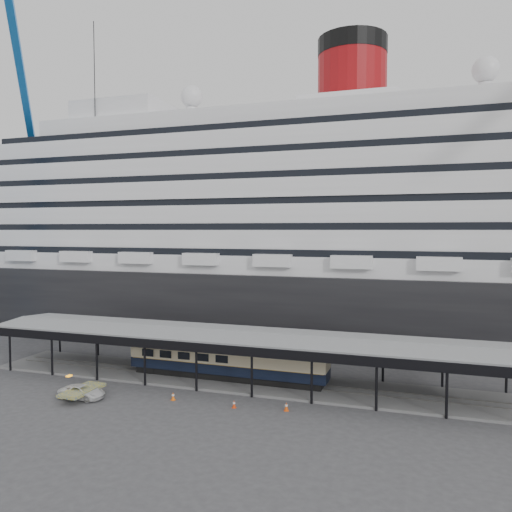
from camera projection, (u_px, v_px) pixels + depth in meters
The scene contains 8 objects.
ground at pixel (220, 397), 47.50m from camera, with size 200.00×200.00×0.00m, color #3A3A3C.
cruise_ship at pixel (299, 214), 76.88m from camera, with size 130.00×30.00×43.90m.
platform_canopy at pixel (238, 359), 52.12m from camera, with size 56.00×9.18×5.30m.
port_truck at pixel (82, 392), 47.08m from camera, with size 2.05×4.45×1.24m, color silver.
pullman_carriage at pixel (227, 356), 52.51m from camera, with size 21.61×3.04×21.19m.
traffic_cone_left at pixel (173, 396), 46.58m from camera, with size 0.49×0.49×0.78m.
traffic_cone_mid at pixel (234, 404), 44.57m from camera, with size 0.39×0.39×0.71m.
traffic_cone_right at pixel (286, 406), 43.83m from camera, with size 0.53×0.53×0.79m.
Camera 1 is at (17.83, -43.33, 15.91)m, focal length 35.00 mm.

